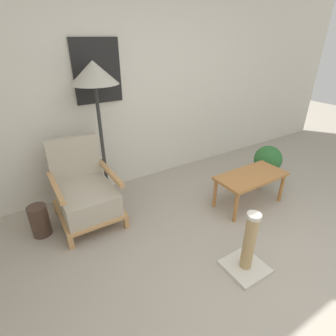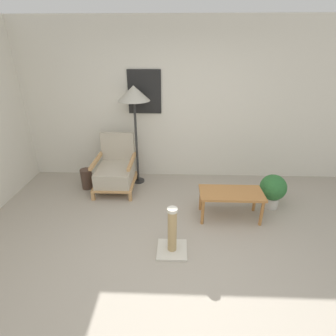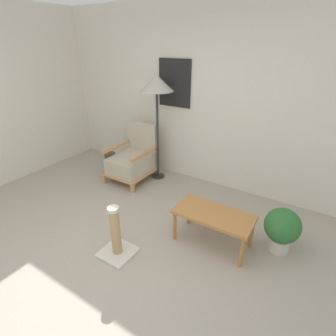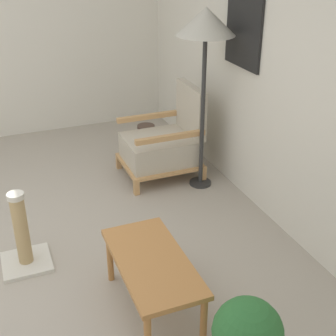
{
  "view_description": "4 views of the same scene",
  "coord_description": "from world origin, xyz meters",
  "px_view_note": "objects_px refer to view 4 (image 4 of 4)",
  "views": [
    {
      "loc": [
        -1.58,
        -0.72,
        1.93
      ],
      "look_at": [
        -0.15,
        1.57,
        0.55
      ],
      "focal_mm": 28.0,
      "sensor_mm": 36.0,
      "label": 1
    },
    {
      "loc": [
        -0.02,
        -2.07,
        2.28
      ],
      "look_at": [
        -0.15,
        1.57,
        0.55
      ],
      "focal_mm": 28.0,
      "sensor_mm": 36.0,
      "label": 2
    },
    {
      "loc": [
        1.6,
        -1.19,
        2.14
      ],
      "look_at": [
        -0.15,
        1.57,
        0.55
      ],
      "focal_mm": 28.0,
      "sensor_mm": 36.0,
      "label": 3
    },
    {
      "loc": [
        2.98,
        0.32,
        2.26
      ],
      "look_at": [
        -0.15,
        1.57,
        0.55
      ],
      "focal_mm": 50.0,
      "sensor_mm": 36.0,
      "label": 4
    }
  ],
  "objects_px": {
    "floor_lamp": "(206,28)",
    "vase": "(146,140)",
    "armchair": "(164,144)",
    "coffee_table": "(152,266)",
    "scratching_post": "(23,241)"
  },
  "relations": [
    {
      "from": "floor_lamp",
      "to": "coffee_table",
      "type": "relative_size",
      "value": 1.93
    },
    {
      "from": "armchair",
      "to": "coffee_table",
      "type": "xyz_separation_m",
      "value": [
        1.8,
        -0.78,
        0.02
      ]
    },
    {
      "from": "coffee_table",
      "to": "scratching_post",
      "type": "distance_m",
      "value": 1.1
    },
    {
      "from": "floor_lamp",
      "to": "scratching_post",
      "type": "bearing_deg",
      "value": -69.66
    },
    {
      "from": "floor_lamp",
      "to": "vase",
      "type": "xyz_separation_m",
      "value": [
        -0.85,
        -0.27,
        -1.35
      ]
    },
    {
      "from": "armchair",
      "to": "scratching_post",
      "type": "height_order",
      "value": "armchair"
    },
    {
      "from": "coffee_table",
      "to": "scratching_post",
      "type": "bearing_deg",
      "value": -138.07
    },
    {
      "from": "armchair",
      "to": "coffee_table",
      "type": "bearing_deg",
      "value": -23.38
    },
    {
      "from": "floor_lamp",
      "to": "vase",
      "type": "bearing_deg",
      "value": -162.45
    },
    {
      "from": "floor_lamp",
      "to": "vase",
      "type": "distance_m",
      "value": 1.62
    },
    {
      "from": "armchair",
      "to": "floor_lamp",
      "type": "bearing_deg",
      "value": 37.7
    },
    {
      "from": "vase",
      "to": "scratching_post",
      "type": "height_order",
      "value": "scratching_post"
    },
    {
      "from": "coffee_table",
      "to": "vase",
      "type": "height_order",
      "value": "coffee_table"
    },
    {
      "from": "floor_lamp",
      "to": "vase",
      "type": "relative_size",
      "value": 4.83
    },
    {
      "from": "coffee_table",
      "to": "floor_lamp",
      "type": "bearing_deg",
      "value": 144.59
    }
  ]
}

